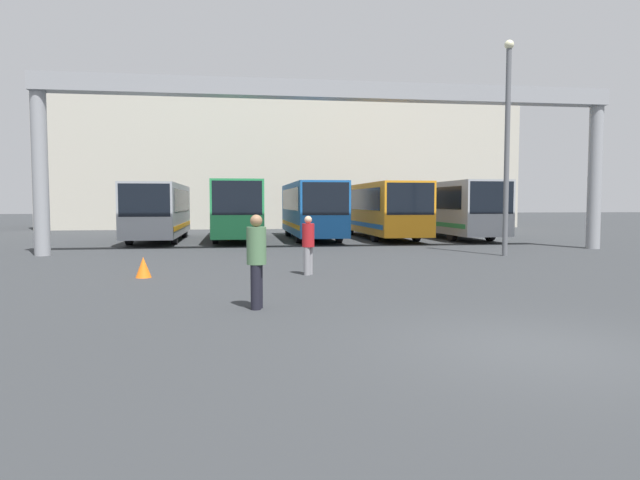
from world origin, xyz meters
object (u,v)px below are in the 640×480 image
object	(u,v)px
bus_slot_2	(311,207)
bus_slot_4	(450,206)
lamp_post	(507,140)
traffic_cone	(143,267)
bus_slot_1	(237,207)
bus_slot_3	(380,207)
pedestrian_near_left	(308,244)
bus_slot_0	(159,209)
pedestrian_near_right	(257,259)

from	to	relation	value
bus_slot_2	bus_slot_4	distance (m)	8.33
lamp_post	traffic_cone	bearing A→B (deg)	-160.44
traffic_cone	bus_slot_2	bearing A→B (deg)	66.50
bus_slot_1	lamp_post	world-z (taller)	lamp_post
bus_slot_3	lamp_post	world-z (taller)	lamp_post
bus_slot_3	bus_slot_4	xyz separation A→B (m)	(4.16, -0.33, 0.05)
bus_slot_2	pedestrian_near_left	size ratio (longest dim) A/B	6.18
bus_slot_0	traffic_cone	world-z (taller)	bus_slot_0
bus_slot_4	pedestrian_near_left	bearing A→B (deg)	-123.37
traffic_cone	bus_slot_3	bearing A→B (deg)	55.92
bus_slot_0	pedestrian_near_right	bearing A→B (deg)	-77.69
pedestrian_near_right	bus_slot_3	bearing A→B (deg)	-5.98
bus_slot_4	pedestrian_near_right	distance (m)	24.30
pedestrian_near_right	pedestrian_near_left	bearing A→B (deg)	-3.64
pedestrian_near_left	lamp_post	bearing A→B (deg)	154.99
bus_slot_1	pedestrian_near_left	bearing A→B (deg)	-82.94
bus_slot_3	pedestrian_near_right	world-z (taller)	bus_slot_3
traffic_cone	bus_slot_4	bearing A→B (deg)	46.39
lamp_post	bus_slot_1	bearing A→B (deg)	132.40
bus_slot_4	lamp_post	xyz separation A→B (m)	(-2.14, -11.26, 2.65)
bus_slot_0	pedestrian_near_left	xyz separation A→B (m)	(6.15, -15.47, -0.85)
bus_slot_0	pedestrian_near_right	world-z (taller)	bus_slot_0
pedestrian_near_left	bus_slot_0	bearing A→B (deg)	-122.60
pedestrian_near_left	lamp_post	size ratio (longest dim) A/B	0.21
bus_slot_3	pedestrian_near_left	xyz separation A→B (m)	(-6.34, -16.28, -0.91)
bus_slot_0	bus_slot_3	size ratio (longest dim) A/B	0.86
lamp_post	pedestrian_near_left	bearing A→B (deg)	-150.74
pedestrian_near_left	bus_slot_1	bearing A→B (deg)	-137.21
pedestrian_near_right	lamp_post	bearing A→B (deg)	-31.23
bus_slot_4	pedestrian_near_left	world-z (taller)	bus_slot_4
bus_slot_4	pedestrian_near_right	xyz separation A→B (m)	(-12.17, -21.02, -0.87)
bus_slot_3	traffic_cone	size ratio (longest dim) A/B	20.20
bus_slot_2	traffic_cone	size ratio (longest dim) A/B	18.23
bus_slot_1	bus_slot_3	bearing A→B (deg)	1.77
bus_slot_1	pedestrian_near_right	bearing A→B (deg)	-89.14
bus_slot_0	bus_slot_2	world-z (taller)	bus_slot_2
bus_slot_3	lamp_post	xyz separation A→B (m)	(2.02, -11.59, 2.70)
bus_slot_3	traffic_cone	world-z (taller)	bus_slot_3
bus_slot_4	pedestrian_near_left	distance (m)	19.12
pedestrian_near_left	traffic_cone	size ratio (longest dim) A/B	2.95
bus_slot_0	bus_slot_2	size ratio (longest dim) A/B	0.95
bus_slot_1	lamp_post	distance (m)	15.58
bus_slot_0	pedestrian_near_left	bearing A→B (deg)	-68.33
pedestrian_near_left	bus_slot_4	bearing A→B (deg)	-177.64
bus_slot_0	pedestrian_near_left	distance (m)	16.67
bus_slot_1	traffic_cone	size ratio (longest dim) A/B	19.30
bus_slot_1	pedestrian_near_left	world-z (taller)	bus_slot_1
bus_slot_2	bus_slot_0	bearing A→B (deg)	-178.36
bus_slot_0	bus_slot_3	bearing A→B (deg)	3.69
bus_slot_4	bus_slot_3	bearing A→B (deg)	175.49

